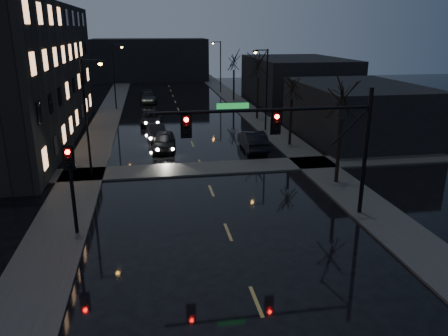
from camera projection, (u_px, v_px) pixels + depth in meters
name	position (u px, v px, depth m)	size (l,w,h in m)	color
ground	(270.00, 336.00, 14.61)	(160.00, 160.00, 0.00)	black
sidewalk_left	(104.00, 126.00, 46.09)	(3.00, 140.00, 0.12)	#2D2D2B
sidewalk_right	(260.00, 120.00, 48.82)	(3.00, 140.00, 0.12)	#2D2D2B
sidewalk_cross	(203.00, 169.00, 31.96)	(40.00, 3.00, 0.12)	#2D2D2B
commercial_right_near	(357.00, 111.00, 40.75)	(10.00, 14.00, 5.00)	black
commercial_right_far	(296.00, 80.00, 61.50)	(12.00, 18.00, 6.00)	black
far_block	(150.00, 60.00, 86.14)	(22.00, 10.00, 8.00)	black
signal_mast	(299.00, 131.00, 22.19)	(11.11, 0.41, 7.00)	black
signal_pole_left	(71.00, 178.00, 20.93)	(0.35, 0.41, 4.53)	black
tree_near	(344.00, 89.00, 27.21)	(3.52, 3.52, 8.08)	black
tree_mid_a	(293.00, 79.00, 36.72)	(3.30, 3.30, 7.58)	black
tree_mid_b	(258.00, 60.00, 47.75)	(3.74, 3.74, 8.59)	black
tree_far	(234.00, 57.00, 61.06)	(3.43, 3.43, 7.88)	black
streetlight_l_near	(89.00, 109.00, 28.84)	(1.53, 0.28, 8.00)	black
streetlight_l_far	(115.00, 71.00, 54.19)	(1.53, 0.28, 8.00)	black
streetlight_r_mid	(265.00, 83.00, 42.54)	(1.53, 0.28, 8.00)	black
streetlight_r_far	(219.00, 62.00, 68.83)	(1.53, 0.28, 8.00)	black
oncoming_car_a	(164.00, 141.00, 36.85)	(1.85, 4.61, 1.57)	black
oncoming_car_b	(157.00, 132.00, 40.44)	(1.48, 4.24, 1.40)	black
oncoming_car_c	(151.00, 119.00, 46.74)	(2.16, 4.68, 1.30)	black
oncoming_car_d	(148.00, 97.00, 60.95)	(2.16, 5.31, 1.54)	black
lead_car	(253.00, 140.00, 36.93)	(1.75, 5.03, 1.66)	black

